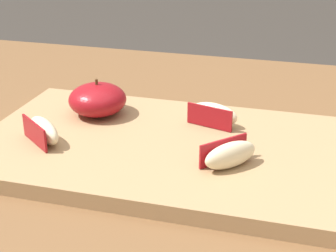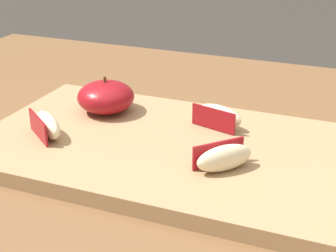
{
  "view_description": "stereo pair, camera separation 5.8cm",
  "coord_description": "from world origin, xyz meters",
  "px_view_note": "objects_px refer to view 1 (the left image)",
  "views": [
    {
      "loc": [
        0.07,
        -0.5,
        1.01
      ],
      "look_at": [
        -0.07,
        0.01,
        0.78
      ],
      "focal_mm": 54.65,
      "sensor_mm": 36.0,
      "label": 1
    },
    {
      "loc": [
        0.13,
        -0.49,
        1.01
      ],
      "look_at": [
        -0.07,
        0.01,
        0.78
      ],
      "focal_mm": 54.65,
      "sensor_mm": 36.0,
      "label": 2
    }
  ],
  "objects_px": {
    "cutting_board": "(168,149)",
    "apple_wedge_right": "(213,114)",
    "apple_half_skin_up": "(98,99)",
    "apple_wedge_left": "(43,131)",
    "apple_wedge_back": "(230,155)"
  },
  "relations": [
    {
      "from": "apple_wedge_back",
      "to": "apple_wedge_left",
      "type": "relative_size",
      "value": 0.97
    },
    {
      "from": "cutting_board",
      "to": "apple_wedge_left",
      "type": "bearing_deg",
      "value": -164.74
    },
    {
      "from": "apple_half_skin_up",
      "to": "apple_wedge_left",
      "type": "bearing_deg",
      "value": -106.62
    },
    {
      "from": "cutting_board",
      "to": "apple_wedge_left",
      "type": "height_order",
      "value": "apple_wedge_left"
    },
    {
      "from": "cutting_board",
      "to": "apple_half_skin_up",
      "type": "bearing_deg",
      "value": 153.0
    },
    {
      "from": "cutting_board",
      "to": "apple_wedge_right",
      "type": "height_order",
      "value": "apple_wedge_right"
    },
    {
      "from": "apple_half_skin_up",
      "to": "apple_wedge_left",
      "type": "height_order",
      "value": "apple_half_skin_up"
    },
    {
      "from": "cutting_board",
      "to": "apple_wedge_back",
      "type": "bearing_deg",
      "value": -27.1
    },
    {
      "from": "apple_half_skin_up",
      "to": "apple_wedge_back",
      "type": "height_order",
      "value": "apple_half_skin_up"
    },
    {
      "from": "apple_half_skin_up",
      "to": "apple_wedge_left",
      "type": "relative_size",
      "value": 1.18
    },
    {
      "from": "apple_wedge_right",
      "to": "apple_wedge_left",
      "type": "bearing_deg",
      "value": -150.52
    },
    {
      "from": "cutting_board",
      "to": "apple_wedge_right",
      "type": "bearing_deg",
      "value": 57.49
    },
    {
      "from": "apple_wedge_left",
      "to": "apple_wedge_back",
      "type": "bearing_deg",
      "value": -0.56
    },
    {
      "from": "cutting_board",
      "to": "apple_wedge_back",
      "type": "distance_m",
      "value": 0.09
    },
    {
      "from": "apple_wedge_back",
      "to": "apple_wedge_right",
      "type": "bearing_deg",
      "value": 110.02
    }
  ]
}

